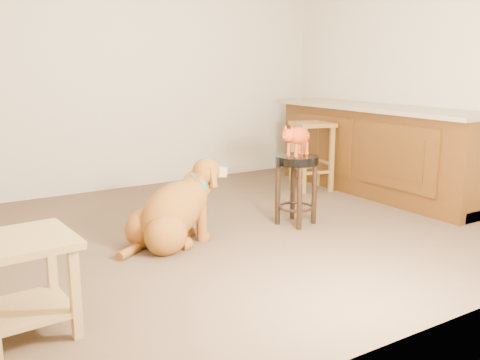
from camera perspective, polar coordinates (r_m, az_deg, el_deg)
floor at (r=4.55m, az=-0.10°, el=-5.27°), size 4.50×4.00×0.01m
room_shell at (r=4.34m, az=-0.11°, el=16.30°), size 4.54×4.04×2.62m
cabinet_run at (r=5.89m, az=14.53°, el=2.83°), size 0.70×2.56×0.94m
padded_stool at (r=4.62m, az=6.04°, el=0.45°), size 0.39×0.39×0.61m
wood_stool at (r=5.92m, az=7.64°, el=2.67°), size 0.50×0.50×0.75m
side_table at (r=2.97m, az=-22.12°, el=-9.00°), size 0.53×0.53×0.52m
golden_retriever at (r=4.14m, az=-7.13°, el=-3.49°), size 1.06×0.59×0.68m
tabby_kitten at (r=4.55m, az=6.05°, el=4.60°), size 0.44×0.28×0.30m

